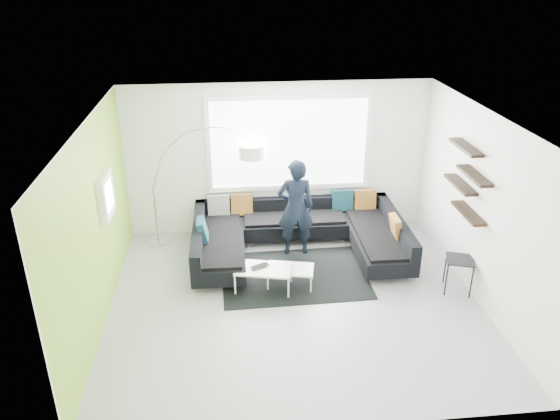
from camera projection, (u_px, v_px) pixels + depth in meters
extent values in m
plane|color=gray|center=(294.00, 301.00, 8.26)|extent=(5.50, 5.50, 0.00)
cube|color=white|center=(278.00, 159.00, 9.94)|extent=(5.50, 0.04, 2.80)
cube|color=white|center=(328.00, 325.00, 5.42)|extent=(5.50, 0.04, 2.80)
cube|color=white|center=(95.00, 226.00, 7.42)|extent=(0.04, 5.00, 2.80)
cube|color=white|center=(483.00, 209.00, 7.93)|extent=(0.04, 5.00, 2.80)
cube|color=white|center=(297.00, 120.00, 7.09)|extent=(5.50, 5.00, 0.04)
cube|color=#7FB72D|center=(96.00, 226.00, 7.42)|extent=(0.01, 5.00, 2.80)
cube|color=white|center=(289.00, 143.00, 9.79)|extent=(2.96, 0.06, 1.68)
cube|color=white|center=(107.00, 196.00, 7.88)|extent=(0.12, 0.66, 0.66)
cube|color=black|center=(467.00, 180.00, 8.16)|extent=(0.20, 1.24, 0.95)
cube|color=black|center=(299.00, 245.00, 9.47)|extent=(3.61, 2.26, 0.38)
cube|color=black|center=(299.00, 228.00, 9.33)|extent=(3.61, 2.26, 0.28)
cube|color=brown|center=(299.00, 225.00, 9.30)|extent=(3.21, 0.23, 0.40)
cube|color=black|center=(294.00, 275.00, 8.92)|extent=(2.38, 1.75, 0.01)
cube|color=white|center=(277.00, 277.00, 8.54)|extent=(1.23, 0.88, 0.37)
cube|color=black|center=(458.00, 275.00, 8.41)|extent=(0.51, 0.51, 0.56)
imported|color=black|center=(296.00, 208.00, 9.27)|extent=(0.64, 0.43, 1.73)
imported|color=black|center=(261.00, 268.00, 8.42)|extent=(0.45, 0.43, 0.02)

